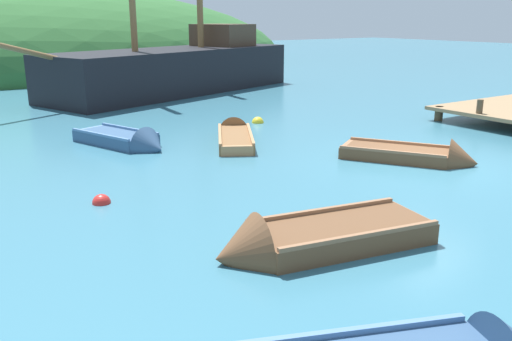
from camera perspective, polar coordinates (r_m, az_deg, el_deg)
The scene contains 9 objects.
ground_plane at distance 14.17m, azimuth 17.40°, elevation 0.67°, with size 120.00×120.00×0.00m, color teal.
shore_hill at distance 42.90m, azimuth -24.58°, elevation 9.75°, with size 44.19×25.64×11.63m, color #2D602D.
sailing_ship at distance 26.82m, azimuth -8.35°, elevation 9.84°, with size 15.44×7.92×11.12m.
rowboat_portside at distance 8.63m, azimuth 5.27°, elevation -7.58°, with size 3.74×1.91×1.21m.
rowboat_near_dock at distance 16.19m, azimuth -2.26°, elevation 3.53°, with size 2.58×3.56×0.91m.
rowboat_center at distance 14.36m, azimuth 16.78°, elevation 1.27°, with size 2.76×3.43×1.13m.
rowboat_outer_left at distance 15.77m, azimuth -13.30°, elevation 2.87°, with size 2.05×3.34×1.08m.
buoy_yellow at distance 18.81m, azimuth 0.19°, elevation 5.03°, with size 0.41×0.41×0.41m, color yellow.
buoy_red at distance 11.13m, azimuth -15.89°, elevation -3.31°, with size 0.36×0.36×0.36m, color red.
Camera 1 is at (-10.81, -8.45, 3.55)m, focal length 38.13 mm.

